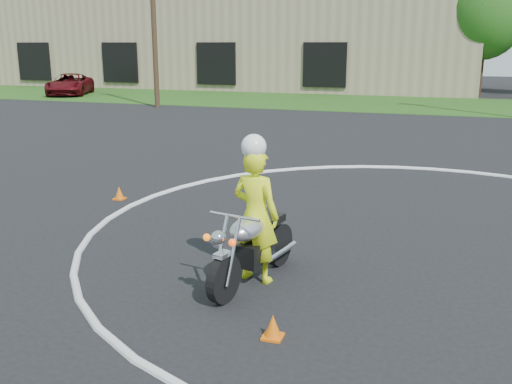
% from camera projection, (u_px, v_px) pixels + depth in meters
% --- Properties ---
extents(ground, '(120.00, 120.00, 0.00)m').
position_uv_depth(ground, '(405.00, 307.00, 7.61)').
color(ground, black).
rests_on(ground, ground).
extents(grass_strip, '(120.00, 10.00, 0.02)m').
position_uv_depth(grass_strip, '(444.00, 105.00, 32.35)').
color(grass_strip, '#1E4714').
rests_on(grass_strip, ground).
extents(primary_motorcycle, '(0.90, 2.23, 1.18)m').
position_uv_depth(primary_motorcycle, '(252.00, 246.00, 8.23)').
color(primary_motorcycle, black).
rests_on(primary_motorcycle, ground).
extents(rider_primary_grp, '(0.81, 0.61, 2.19)m').
position_uv_depth(rider_primary_grp, '(256.00, 211.00, 8.23)').
color(rider_primary_grp, '#EDFF1A').
rests_on(rider_primary_grp, ground).
extents(pickup_grp, '(4.20, 5.69, 1.44)m').
position_uv_depth(pickup_grp, '(70.00, 84.00, 38.79)').
color(pickup_grp, '#530910').
rests_on(pickup_grp, ground).
extents(warehouse, '(41.00, 17.00, 8.30)m').
position_uv_depth(warehouse, '(230.00, 35.00, 48.80)').
color(warehouse, tan).
rests_on(warehouse, ground).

